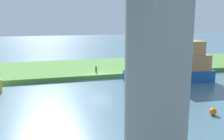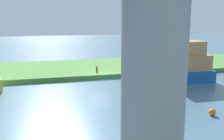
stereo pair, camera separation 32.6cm
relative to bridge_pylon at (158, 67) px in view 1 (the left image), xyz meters
name	(u,v)px [view 1 (the left image)]	position (x,y,z in m)	size (l,w,h in m)	color
ground_plane	(100,79)	(-1.69, -17.70, -4.58)	(160.00, 160.00, 0.00)	#476B7F
grassy_bank	(90,68)	(-1.69, -23.70, -4.33)	(80.00, 12.00, 0.50)	#4C8438
bridge_pylon	(158,67)	(0.00, 0.00, 0.00)	(2.90, 2.90, 9.16)	#9E998E
person_on_bank	(132,65)	(-5.98, -19.07, -3.38)	(0.45, 0.45, 1.39)	#2D334C
mooring_post	(96,69)	(-1.55, -19.20, -3.72)	(0.20, 0.20, 0.72)	brown
pontoon_yellow	(172,65)	(-8.82, -14.67, -2.82)	(9.44, 3.60, 4.75)	#195199
marker_buoy	(213,112)	(-6.65, -4.63, -4.33)	(0.50, 0.50, 0.50)	orange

